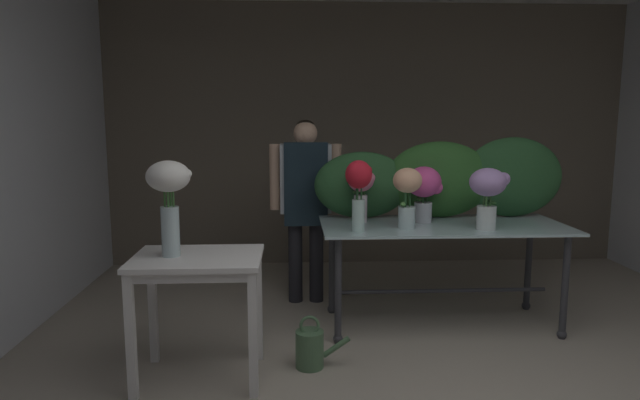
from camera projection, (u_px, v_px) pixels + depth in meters
ground_plane at (397, 323)px, 4.30m from camera, size 8.43×8.43×0.00m
wall_back at (366, 136)px, 5.99m from camera, size 5.61×0.12×2.76m
wall_left at (11, 146)px, 3.95m from camera, size 0.12×3.95×2.76m
display_table_glass at (442, 241)px, 4.18m from camera, size 1.82×0.82×0.79m
side_table_white at (198, 273)px, 3.31m from camera, size 0.76×0.58×0.77m
florist at (306, 192)px, 4.68m from camera, size 0.60×0.24×1.56m
foliage_backdrop at (445, 180)px, 4.40m from camera, size 1.99×0.30×0.64m
vase_peach_ranunculus at (407, 192)px, 3.96m from camera, size 0.21×0.21×0.44m
vase_fuchsia_anemones at (424, 188)px, 4.19m from camera, size 0.27×0.26×0.43m
vase_rosy_hydrangea at (361, 188)px, 4.20m from camera, size 0.21×0.20×0.42m
vase_lilac_lilies at (488, 191)px, 3.92m from camera, size 0.29×0.26×0.44m
vase_crimson_roses at (359, 186)px, 3.85m from camera, size 0.19×0.19×0.50m
vase_white_roses_tall at (169, 193)px, 3.23m from camera, size 0.26×0.25×0.57m
watering_can at (310, 348)px, 3.53m from camera, size 0.35×0.18×0.34m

